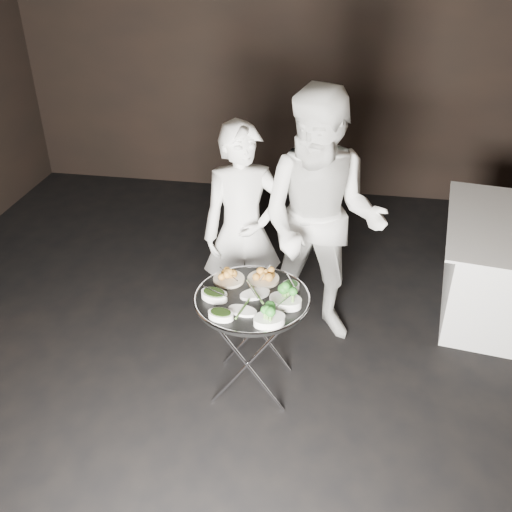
% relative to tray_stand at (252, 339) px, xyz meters
% --- Properties ---
extents(floor, '(6.00, 7.00, 0.05)m').
position_rel_tray_stand_xyz_m(floor, '(-0.09, -0.24, -0.43)').
color(floor, black).
rests_on(floor, ground).
extents(wall_back, '(6.00, 0.05, 3.00)m').
position_rel_tray_stand_xyz_m(wall_back, '(-0.09, 3.28, 1.09)').
color(wall_back, black).
rests_on(wall_back, floor).
extents(tray_stand, '(0.49, 0.42, 0.72)m').
position_rel_tray_stand_xyz_m(tray_stand, '(0.00, 0.00, 0.00)').
color(tray_stand, silver).
rests_on(tray_stand, floor).
extents(serving_tray, '(0.73, 0.73, 0.04)m').
position_rel_tray_stand_xyz_m(serving_tray, '(0.00, 0.00, 0.33)').
color(serving_tray, black).
rests_on(serving_tray, tray_stand).
extents(potato_plate_a, '(0.20, 0.20, 0.07)m').
position_rel_tray_stand_xyz_m(potato_plate_a, '(-0.18, 0.16, 0.37)').
color(potato_plate_a, beige).
rests_on(potato_plate_a, serving_tray).
extents(potato_plate_b, '(0.21, 0.21, 0.08)m').
position_rel_tray_stand_xyz_m(potato_plate_b, '(0.04, 0.20, 0.37)').
color(potato_plate_b, beige).
rests_on(potato_plate_b, serving_tray).
extents(greens_bowl, '(0.11, 0.11, 0.06)m').
position_rel_tray_stand_xyz_m(greens_bowl, '(0.23, 0.13, 0.36)').
color(greens_bowl, white).
rests_on(greens_bowl, serving_tray).
extents(asparagus_plate_a, '(0.22, 0.19, 0.04)m').
position_rel_tray_stand_xyz_m(asparagus_plate_a, '(0.01, 0.02, 0.35)').
color(asparagus_plate_a, white).
rests_on(asparagus_plate_a, serving_tray).
extents(asparagus_plate_b, '(0.20, 0.14, 0.04)m').
position_rel_tray_stand_xyz_m(asparagus_plate_b, '(-0.03, -0.16, 0.35)').
color(asparagus_plate_b, white).
rests_on(asparagus_plate_b, serving_tray).
extents(spinach_bowl_a, '(0.20, 0.16, 0.07)m').
position_rel_tray_stand_xyz_m(spinach_bowl_a, '(-0.23, -0.05, 0.37)').
color(spinach_bowl_a, white).
rests_on(spinach_bowl_a, serving_tray).
extents(spinach_bowl_b, '(0.17, 0.12, 0.06)m').
position_rel_tray_stand_xyz_m(spinach_bowl_b, '(-0.14, -0.24, 0.36)').
color(spinach_bowl_b, white).
rests_on(spinach_bowl_b, serving_tray).
extents(broccoli_bowl_a, '(0.22, 0.18, 0.08)m').
position_rel_tray_stand_xyz_m(broccoli_bowl_a, '(0.21, -0.05, 0.37)').
color(broccoli_bowl_a, white).
rests_on(broccoli_bowl_a, serving_tray).
extents(broccoli_bowl_b, '(0.23, 0.20, 0.08)m').
position_rel_tray_stand_xyz_m(broccoli_bowl_b, '(0.14, -0.24, 0.37)').
color(broccoli_bowl_b, white).
rests_on(broccoli_bowl_b, serving_tray).
extents(serving_utensils, '(0.58, 0.45, 0.01)m').
position_rel_tray_stand_xyz_m(serving_utensils, '(0.02, 0.07, 0.39)').
color(serving_utensils, silver).
rests_on(serving_utensils, serving_tray).
extents(waiter_left, '(0.68, 0.56, 1.62)m').
position_rel_tray_stand_xyz_m(waiter_left, '(-0.18, 0.69, 0.40)').
color(waiter_left, silver).
rests_on(waiter_left, floor).
extents(waiter_right, '(1.01, 0.84, 1.88)m').
position_rel_tray_stand_xyz_m(waiter_right, '(0.37, 0.69, 0.53)').
color(waiter_right, silver).
rests_on(waiter_right, floor).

